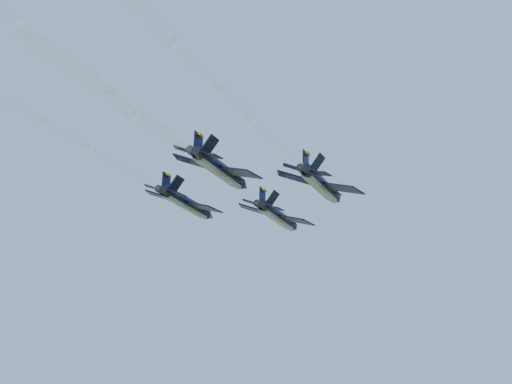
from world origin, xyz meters
The scene contains 6 objects.
jet_lead centered at (-0.24, 13.28, 93.15)m, with size 13.16×17.91×5.53m.
jet_left centered at (-10.12, 0.63, 93.15)m, with size 13.16×17.91×5.53m.
jet_right centered at (12.02, 2.86, 93.15)m, with size 13.16×17.91×5.53m.
jet_slot centered at (1.96, -9.44, 93.15)m, with size 13.16×17.91×5.53m.
smoke_trail_lead centered at (3.91, -29.49, 93.19)m, with size 7.21×57.18×2.21m.
smoke_trail_right centered at (16.17, -39.91, 93.19)m, with size 7.21×57.18×2.21m.
Camera 1 is at (49.36, -88.53, 56.34)m, focal length 50.00 mm.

